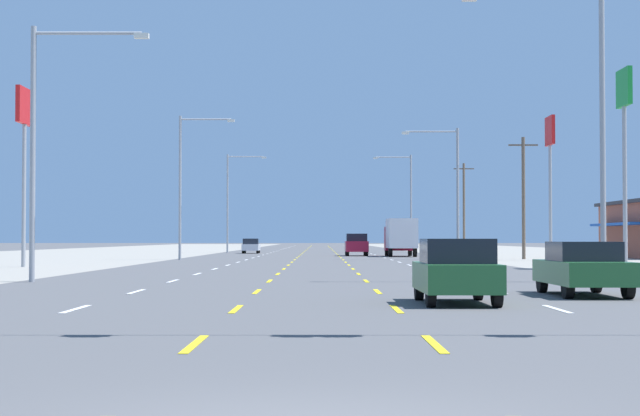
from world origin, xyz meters
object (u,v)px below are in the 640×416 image
box_truck_far_right_mid (398,235)px  streetlight_right_row_1 (449,183)px  pole_sign_left_row_1 (21,127)px  pole_sign_right_row_1 (621,117)px  pole_sign_right_row_2 (547,150)px  streetlight_left_row_0 (42,132)px  streetlight_left_row_1 (182,177)px  hatchback_far_left_far (248,246)px  streetlight_right_row_2 (404,196)px  streetlight_left_row_2 (228,196)px  streetlight_right_row_0 (584,110)px  hatchback_inner_right_nearest (453,271)px  suv_inner_right_midfar (353,244)px  sedan_far_right_near (580,268)px

box_truck_far_right_mid → streetlight_right_row_1: (2.69, -13.66, 3.75)m
pole_sign_left_row_1 → pole_sign_right_row_1: size_ratio=0.96×
pole_sign_left_row_1 → box_truck_far_right_mid: bearing=55.2°
streetlight_right_row_1 → pole_sign_right_row_2: bearing=-20.6°
streetlight_left_row_0 → streetlight_left_row_1: size_ratio=0.87×
pole_sign_left_row_1 → pole_sign_right_row_2: 36.57m
box_truck_far_right_mid → pole_sign_right_row_1: pole_sign_right_row_1 is taller
hatchback_far_left_far → streetlight_right_row_2: bearing=21.3°
pole_sign_left_row_1 → streetlight_left_row_0: pole_sign_left_row_1 is taller
box_truck_far_right_mid → streetlight_left_row_2: 30.70m
streetlight_right_row_0 → streetlight_left_row_1: bearing=116.4°
hatchback_inner_right_nearest → streetlight_right_row_1: size_ratio=0.41×
pole_sign_left_row_1 → streetlight_right_row_2: (25.76, 58.50, -1.42)m
hatchback_far_left_far → streetlight_left_row_1: 32.95m
hatchback_inner_right_nearest → streetlight_left_row_2: size_ratio=0.36×
suv_inner_right_midfar → box_truck_far_right_mid: bearing=-43.2°
hatchback_far_left_far → pole_sign_right_row_1: size_ratio=0.38×
suv_inner_right_midfar → pole_sign_right_row_2: size_ratio=0.48×
streetlight_left_row_0 → streetlight_left_row_2: streetlight_left_row_2 is taller
hatchback_inner_right_nearest → suv_inner_right_midfar: suv_inner_right_midfar is taller
streetlight_left_row_0 → streetlight_left_row_1: bearing=90.1°
hatchback_far_left_far → streetlight_left_row_1: (-2.67, -32.42, 5.26)m
streetlight_left_row_0 → streetlight_right_row_2: 80.39m
pole_sign_right_row_1 → streetlight_right_row_0: size_ratio=0.97×
suv_inner_right_midfar → streetlight_left_row_2: size_ratio=0.45×
pole_sign_left_row_1 → streetlight_left_row_2: (6.27, 58.50, -1.38)m
hatchback_far_left_far → streetlight_right_row_0: bearing=-76.8°
sedan_far_right_near → streetlight_left_row_0: 19.59m
hatchback_inner_right_nearest → hatchback_far_left_far: bearing=97.1°
streetlight_left_row_1 → hatchback_inner_right_nearest: bearing=-75.7°
hatchback_inner_right_nearest → streetlight_left_row_1: streetlight_left_row_1 is taller
pole_sign_right_row_1 → streetlight_left_row_2: 67.21m
streetlight_left_row_2 → sedan_far_right_near: bearing=-79.0°
streetlight_right_row_1 → streetlight_right_row_2: size_ratio=0.89×
streetlight_left_row_0 → streetlight_right_row_0: bearing=0.0°
streetlight_right_row_1 → streetlight_left_row_2: streetlight_left_row_2 is taller
streetlight_right_row_1 → pole_sign_left_row_1: bearing=-142.8°
hatchback_far_left_far → streetlight_left_row_0: streetlight_left_row_0 is taller
hatchback_far_left_far → box_truck_far_right_mid: bearing=-53.0°
pole_sign_left_row_1 → pole_sign_right_row_1: 31.78m
streetlight_right_row_1 → streetlight_left_row_2: (-19.46, 39.00, 0.66)m
suv_inner_right_midfar → streetlight_left_row_2: (-13.07, 21.87, 5.22)m
pole_sign_right_row_2 → streetlight_right_row_0: bearing=-100.5°
suv_inner_right_midfar → hatchback_far_left_far: suv_inner_right_midfar is taller
suv_inner_right_midfar → hatchback_far_left_far: bearing=124.3°
hatchback_inner_right_nearest → streetlight_left_row_2: streetlight_left_row_2 is taller
hatchback_inner_right_nearest → box_truck_far_right_mid: size_ratio=0.54×
streetlight_right_row_1 → streetlight_right_row_2: (0.03, 39.00, 0.62)m
box_truck_far_right_mid → streetlight_right_row_0: bearing=-87.2°
sedan_far_right_near → pole_sign_left_row_1: pole_sign_left_row_1 is taller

